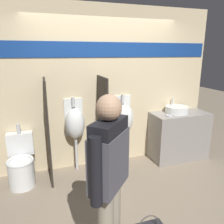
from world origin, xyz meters
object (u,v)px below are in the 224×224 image
object	(u,v)px
cell_phone	(168,116)
toilet	(21,165)
urinal_near_counter	(75,123)
person_in_vest	(109,172)
sink_basin	(177,109)
urinal_far	(124,119)

from	to	relation	value
cell_phone	toilet	xyz separation A→B (m)	(-2.45, 0.06, -0.57)
urinal_near_counter	person_in_vest	world-z (taller)	person_in_vest
cell_phone	urinal_near_counter	size ratio (longest dim) A/B	0.11
urinal_near_counter	sink_basin	bearing A→B (deg)	-2.41
cell_phone	person_in_vest	distance (m)	2.21
sink_basin	cell_phone	world-z (taller)	sink_basin
sink_basin	urinal_far	world-z (taller)	urinal_far
sink_basin	urinal_near_counter	size ratio (longest dim) A/B	0.33
urinal_near_counter	cell_phone	bearing A→B (deg)	-8.35
sink_basin	person_in_vest	world-z (taller)	person_in_vest
toilet	person_in_vest	distance (m)	1.96
sink_basin	person_in_vest	size ratio (longest dim) A/B	0.25
sink_basin	urinal_far	xyz separation A→B (m)	(-1.00, 0.08, -0.11)
person_in_vest	sink_basin	bearing A→B (deg)	-4.63
person_in_vest	toilet	bearing A→B (deg)	71.01
urinal_near_counter	person_in_vest	size ratio (longest dim) A/B	0.77
urinal_near_counter	urinal_far	size ratio (longest dim) A/B	1.00
cell_phone	person_in_vest	xyz separation A→B (m)	(-1.56, -1.56, 0.06)
cell_phone	urinal_near_counter	bearing A→B (deg)	171.65
urinal_far	cell_phone	bearing A→B (deg)	-17.61
sink_basin	cell_phone	distance (m)	0.31
urinal_near_counter	person_in_vest	xyz separation A→B (m)	(0.04, -1.79, 0.11)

